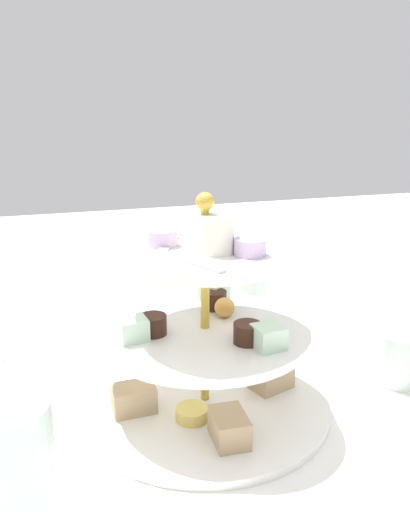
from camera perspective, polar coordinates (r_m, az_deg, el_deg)
The scene contains 6 objects.
ground_plane at distance 0.65m, azimuth 0.00°, elevation -15.73°, with size 2.40×2.40×0.00m, color white.
tiered_serving_stand at distance 0.62m, azimuth 0.02°, elevation -9.80°, with size 0.29×0.29×0.26m.
water_glass_tall_right at distance 0.47m, azimuth -19.84°, elevation -21.48°, with size 0.07×0.07×0.13m, color silver.
water_glass_short_left at distance 0.74m, azimuth 19.97°, elevation -10.03°, with size 0.06×0.06×0.07m, color silver.
butter_knife_left at distance 0.82m, azimuth -19.85°, elevation -9.71°, with size 0.17×0.01×0.00m, color silver.
water_glass_mid_back at distance 0.83m, azimuth 5.08°, elevation -4.93°, with size 0.06×0.06×0.09m, color silver.
Camera 1 is at (0.53, -0.16, 0.35)m, focal length 37.37 mm.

